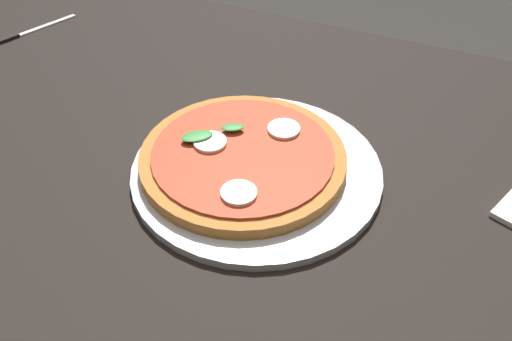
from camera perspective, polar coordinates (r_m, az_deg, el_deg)
The scene contains 4 objects.
dining_table at distance 0.94m, azimuth -2.94°, elevation -3.67°, with size 1.53×0.91×0.73m.
serving_tray at distance 0.86m, azimuth -0.00°, elevation -0.20°, with size 0.35×0.35×0.01m, color silver.
pizza at distance 0.86m, azimuth -1.23°, elevation 1.12°, with size 0.29×0.29×0.03m.
knife at distance 1.26m, azimuth -21.01°, elevation 11.58°, with size 0.08×0.18×0.01m.
Camera 1 is at (-0.31, 0.59, 1.30)m, focal length 43.42 mm.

